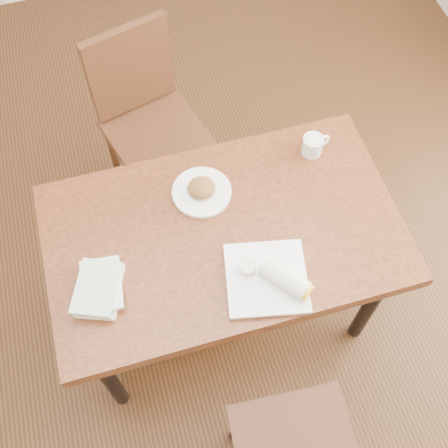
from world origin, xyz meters
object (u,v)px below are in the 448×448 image
object	(u,v)px
coffee_mug	(313,145)
chair_far	(146,112)
table	(224,241)
plate_burrito	(272,278)
book_stack	(99,288)
plate_scone	(202,191)

from	to	relation	value
coffee_mug	chair_far	bearing A→B (deg)	135.74
table	plate_burrito	distance (m)	0.29
chair_far	plate_burrito	size ratio (longest dim) A/B	2.88
table	book_stack	distance (m)	0.50
chair_far	book_stack	xyz separation A→B (m)	(-0.34, -0.93, 0.23)
coffee_mug	plate_scone	bearing A→B (deg)	-171.19
table	chair_far	size ratio (longest dim) A/B	1.38
table	book_stack	xyz separation A→B (m)	(-0.48, -0.11, 0.11)
chair_far	plate_scone	xyz separation A→B (m)	(0.10, -0.64, 0.22)
table	chair_far	xyz separation A→B (m)	(-0.14, 0.82, -0.12)
plate_scone	coffee_mug	world-z (taller)	coffee_mug
chair_far	plate_scone	bearing A→B (deg)	-80.77
chair_far	coffee_mug	xyz separation A→B (m)	(0.58, -0.56, 0.24)
coffee_mug	plate_burrito	size ratio (longest dim) A/B	0.36
plate_scone	plate_burrito	world-z (taller)	plate_burrito
chair_far	plate_burrito	bearing A→B (deg)	-77.01
plate_burrito	book_stack	world-z (taller)	plate_burrito
chair_far	plate_scone	world-z (taller)	chair_far
table	chair_far	bearing A→B (deg)	99.74
book_stack	chair_far	bearing A→B (deg)	70.02
coffee_mug	book_stack	xyz separation A→B (m)	(-0.92, -0.36, -0.02)
chair_far	plate_scone	size ratio (longest dim) A/B	4.20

